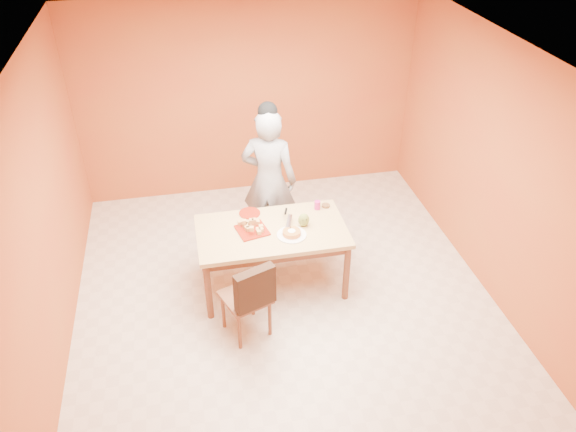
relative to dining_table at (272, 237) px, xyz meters
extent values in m
plane|color=silver|center=(0.09, -0.30, -0.67)|extent=(5.00, 5.00, 0.00)
plane|color=white|center=(0.09, -0.30, 2.03)|extent=(5.00, 5.00, 0.00)
plane|color=#B25E29|center=(0.09, 2.20, 0.68)|extent=(4.50, 0.00, 4.50)
plane|color=#B25E29|center=(-2.16, -0.30, 0.68)|extent=(0.00, 5.00, 5.00)
plane|color=#B25E29|center=(2.34, -0.30, 0.68)|extent=(0.00, 5.00, 5.00)
cube|color=tan|center=(0.00, 0.00, 0.07)|extent=(1.60, 0.90, 0.05)
cube|color=brown|center=(0.00, 0.00, -0.01)|extent=(1.48, 0.78, 0.10)
cylinder|color=brown|center=(-0.74, -0.39, -0.31)|extent=(0.07, 0.07, 0.71)
cylinder|color=brown|center=(-0.74, 0.39, -0.31)|extent=(0.07, 0.07, 0.71)
cylinder|color=brown|center=(0.74, -0.39, -0.31)|extent=(0.07, 0.07, 0.71)
cylinder|color=brown|center=(0.74, 0.39, -0.31)|extent=(0.07, 0.07, 0.71)
imported|color=gray|center=(0.11, 0.79, 0.23)|extent=(0.77, 0.64, 1.80)
cube|color=maroon|center=(-0.21, 0.01, 0.10)|extent=(0.37, 0.37, 0.02)
cylinder|color=maroon|center=(-0.19, 0.35, 0.10)|extent=(0.26, 0.26, 0.01)
cylinder|color=white|center=(0.19, -0.15, 0.10)|extent=(0.41, 0.41, 0.01)
cylinder|color=#CD8235|center=(0.19, -0.15, 0.13)|extent=(0.22, 0.22, 0.04)
cube|color=white|center=(0.20, 0.03, 0.16)|extent=(0.12, 0.25, 0.01)
ellipsoid|color=olive|center=(0.35, 0.00, 0.17)|extent=(0.15, 0.13, 0.15)
cylinder|color=#B51B74|center=(0.57, 0.29, 0.14)|extent=(0.09, 0.09, 0.10)
cylinder|color=#38190F|center=(0.68, 0.32, 0.11)|extent=(0.10, 0.10, 0.03)
camera|label=1|loc=(-0.81, -4.81, 3.57)|focal=35.00mm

